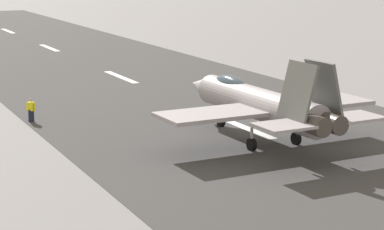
% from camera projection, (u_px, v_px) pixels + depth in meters
% --- Properties ---
extents(ground_plane, '(400.00, 400.00, 0.00)m').
position_uv_depth(ground_plane, '(245.00, 128.00, 50.30)').
color(ground_plane, gray).
extents(runway_strip, '(240.00, 26.00, 0.02)m').
position_uv_depth(runway_strip, '(246.00, 128.00, 50.28)').
color(runway_strip, '#3D3C3D').
rests_on(runway_strip, ground).
extents(fighter_jet, '(16.42, 14.08, 5.66)m').
position_uv_depth(fighter_jet, '(258.00, 103.00, 46.22)').
color(fighter_jet, '#A7A0A6').
rests_on(fighter_jet, ground).
extents(crew_person, '(0.51, 0.54, 1.68)m').
position_uv_depth(crew_person, '(31.00, 110.00, 51.97)').
color(crew_person, '#1E2338').
rests_on(crew_person, ground).
extents(marker_cone_mid, '(0.44, 0.44, 0.55)m').
position_uv_depth(marker_cone_mid, '(344.00, 98.00, 59.36)').
color(marker_cone_mid, orange).
rests_on(marker_cone_mid, ground).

